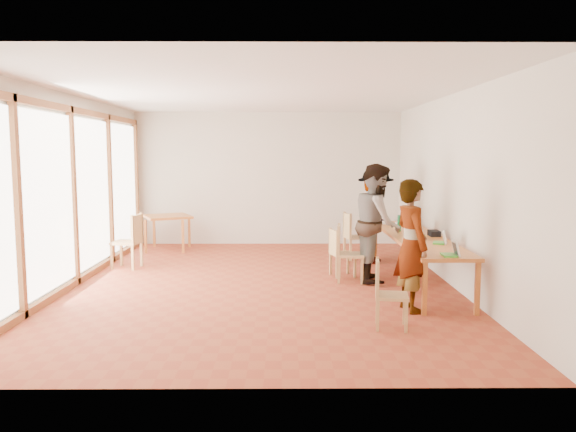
{
  "coord_description": "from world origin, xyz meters",
  "views": [
    {
      "loc": [
        0.35,
        -8.78,
        2.09
      ],
      "look_at": [
        0.42,
        -0.06,
        1.1
      ],
      "focal_mm": 35.0,
      "sensor_mm": 36.0,
      "label": 1
    }
  ],
  "objects": [
    {
      "name": "wall_back",
      "position": [
        0.0,
        4.0,
        1.5
      ],
      "size": [
        6.0,
        0.1,
        3.0
      ],
      "primitive_type": "cube",
      "color": "beige",
      "rests_on": "ground"
    },
    {
      "name": "black_pouch",
      "position": [
        2.78,
        0.14,
        0.8
      ],
      "size": [
        0.16,
        0.26,
        0.09
      ],
      "primitive_type": "cube",
      "color": "black",
      "rests_on": "communal_table"
    },
    {
      "name": "side_table",
      "position": [
        -2.14,
        3.18,
        0.67
      ],
      "size": [
        0.9,
        0.9,
        0.75
      ],
      "rotation": [
        0.0,
        0.0,
        0.43
      ],
      "color": "#C8622C",
      "rests_on": "ground"
    },
    {
      "name": "person_near",
      "position": [
        2.03,
        -1.51,
        0.87
      ],
      "size": [
        0.56,
        0.72,
        1.75
      ],
      "primitive_type": "imported",
      "rotation": [
        0.0,
        0.0,
        1.82
      ],
      "color": "gray",
      "rests_on": "ground"
    },
    {
      "name": "yellow_mug",
      "position": [
        2.47,
        -0.33,
        0.8
      ],
      "size": [
        0.12,
        0.12,
        0.09
      ],
      "primitive_type": "imported",
      "rotation": [
        0.0,
        0.0,
        -0.01
      ],
      "color": "yellow",
      "rests_on": "communal_table"
    },
    {
      "name": "wall_front",
      "position": [
        0.0,
        -4.0,
        1.5
      ],
      "size": [
        6.0,
        0.1,
        3.0
      ],
      "primitive_type": "cube",
      "color": "beige",
      "rests_on": "ground"
    },
    {
      "name": "laptop_far",
      "position": [
        2.66,
        0.82,
        0.81
      ],
      "size": [
        0.25,
        0.29,
        0.23
      ],
      "rotation": [
        0.0,
        0.0,
        -0.08
      ],
      "color": "green",
      "rests_on": "communal_table"
    },
    {
      "name": "laptop_mid",
      "position": [
        2.68,
        -0.63,
        0.8
      ],
      "size": [
        0.26,
        0.27,
        0.19
      ],
      "rotation": [
        0.0,
        0.0,
        -0.33
      ],
      "color": "green",
      "rests_on": "communal_table"
    },
    {
      "name": "condiment_cup",
      "position": [
        2.24,
        1.66,
        0.78
      ],
      "size": [
        0.08,
        0.08,
        0.06
      ],
      "primitive_type": "cylinder",
      "color": "white",
      "rests_on": "communal_table"
    },
    {
      "name": "chair_empty",
      "position": [
        1.69,
        2.08,
        0.56
      ],
      "size": [
        0.51,
        0.51,
        0.49
      ],
      "rotation": [
        0.0,
        0.0,
        0.21
      ],
      "color": "tan",
      "rests_on": "ground"
    },
    {
      "name": "chair_near",
      "position": [
        1.55,
        -2.26,
        0.5
      ],
      "size": [
        0.43,
        0.43,
        0.44
      ],
      "rotation": [
        0.0,
        0.0,
        -0.15
      ],
      "color": "tan",
      "rests_on": "ground"
    },
    {
      "name": "person_far",
      "position": [
        2.08,
        1.74,
        0.91
      ],
      "size": [
        1.04,
        1.33,
        1.81
      ],
      "primitive_type": "imported",
      "rotation": [
        0.0,
        0.0,
        1.22
      ],
      "color": "gray",
      "rests_on": "ground"
    },
    {
      "name": "laptop_near",
      "position": [
        2.54,
        -1.62,
        0.81
      ],
      "size": [
        0.22,
        0.25,
        0.21
      ],
      "rotation": [
        0.0,
        0.0,
        -0.02
      ],
      "color": "green",
      "rests_on": "communal_table"
    },
    {
      "name": "person_mid",
      "position": [
        1.87,
        0.24,
        0.96
      ],
      "size": [
        0.82,
        1.0,
        1.91
      ],
      "primitive_type": "imported",
      "rotation": [
        0.0,
        0.0,
        1.47
      ],
      "color": "gray",
      "rests_on": "ground"
    },
    {
      "name": "chair_far",
      "position": [
        1.34,
        0.18,
        0.57
      ],
      "size": [
        0.48,
        0.48,
        0.49
      ],
      "rotation": [
        0.0,
        0.0,
        -0.12
      ],
      "color": "tan",
      "rests_on": "ground"
    },
    {
      "name": "window_wall",
      "position": [
        -2.96,
        0.0,
        1.5
      ],
      "size": [
        0.1,
        8.0,
        3.0
      ],
      "primitive_type": "cube",
      "color": "white",
      "rests_on": "ground"
    },
    {
      "name": "chair_spare",
      "position": [
        -2.4,
        1.27,
        0.6
      ],
      "size": [
        0.52,
        0.52,
        0.52
      ],
      "rotation": [
        0.0,
        0.0,
        2.99
      ],
      "color": "tan",
      "rests_on": "ground"
    },
    {
      "name": "ceiling",
      "position": [
        0.0,
        0.0,
        3.02
      ],
      "size": [
        6.0,
        8.0,
        0.04
      ],
      "primitive_type": "cube",
      "color": "white",
      "rests_on": "wall_back"
    },
    {
      "name": "clear_glass",
      "position": [
        2.4,
        1.26,
        0.8
      ],
      "size": [
        0.07,
        0.07,
        0.09
      ],
      "primitive_type": "cylinder",
      "color": "silver",
      "rests_on": "communal_table"
    },
    {
      "name": "green_bottle",
      "position": [
        2.32,
        0.69,
        0.89
      ],
      "size": [
        0.07,
        0.07,
        0.28
      ],
      "primitive_type": "cylinder",
      "color": "#18723C",
      "rests_on": "communal_table"
    },
    {
      "name": "communal_table",
      "position": [
        2.5,
        0.19,
        0.7
      ],
      "size": [
        0.8,
        4.0,
        0.75
      ],
      "color": "#C8622C",
      "rests_on": "ground"
    },
    {
      "name": "ground",
      "position": [
        0.0,
        0.0,
        0.0
      ],
      "size": [
        8.0,
        8.0,
        0.0
      ],
      "primitive_type": "plane",
      "color": "#994125",
      "rests_on": "ground"
    },
    {
      "name": "wall_right",
      "position": [
        3.0,
        0.0,
        1.5
      ],
      "size": [
        0.1,
        8.0,
        3.0
      ],
      "primitive_type": "cube",
      "color": "beige",
      "rests_on": "ground"
    },
    {
      "name": "pink_phone",
      "position": [
        2.66,
        -1.43,
        0.76
      ],
      "size": [
        0.05,
        0.1,
        0.01
      ],
      "primitive_type": "cube",
      "color": "#BA2A58",
      "rests_on": "communal_table"
    },
    {
      "name": "chair_mid",
      "position": [
        1.27,
        0.55,
        0.49
      ],
      "size": [
        0.46,
        0.46,
        0.43
      ],
      "rotation": [
        0.0,
        0.0,
        0.26
      ],
      "color": "tan",
      "rests_on": "ground"
    }
  ]
}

